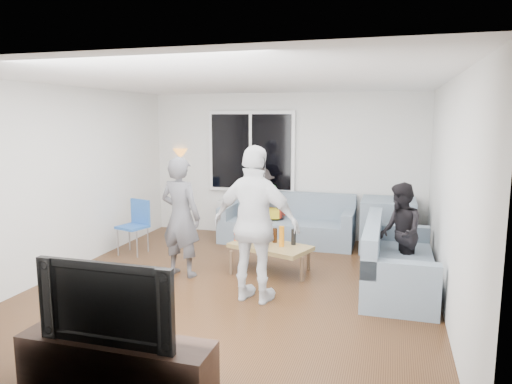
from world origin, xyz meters
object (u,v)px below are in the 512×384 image
(television, at_px, (113,299))
(side_chair, at_px, (133,228))
(coffee_table, at_px, (270,258))
(spectator_back, at_px, (261,205))
(player_right, at_px, (256,225))
(sofa_back_section, at_px, (287,219))
(player_left, at_px, (181,217))
(floor_lamp, at_px, (182,189))
(tv_console, at_px, (117,365))
(sofa_right_section, at_px, (399,256))
(spectator_right, at_px, (400,233))

(television, bearing_deg, side_chair, 118.96)
(coffee_table, xyz_separation_m, television, (-0.44, -3.16, 0.57))
(television, bearing_deg, spectator_back, 91.87)
(coffee_table, relative_size, side_chair, 1.28)
(player_right, bearing_deg, coffee_table, -75.27)
(sofa_back_section, relative_size, player_left, 1.40)
(side_chair, xyz_separation_m, spectator_back, (1.74, 1.37, 0.22))
(sofa_back_section, bearing_deg, side_chair, -148.90)
(side_chair, distance_m, player_right, 2.82)
(player_right, bearing_deg, floor_lamp, -43.04)
(side_chair, xyz_separation_m, television, (1.90, -3.43, 0.34))
(sofa_back_section, bearing_deg, tv_console, -93.82)
(sofa_back_section, xyz_separation_m, spectator_back, (-0.48, 0.03, 0.22))
(tv_console, bearing_deg, television, 0.00)
(side_chair, height_order, spectator_back, spectator_back)
(sofa_right_section, height_order, spectator_back, spectator_back)
(sofa_back_section, height_order, side_chair, side_chair)
(spectator_back, bearing_deg, player_right, -79.02)
(television, bearing_deg, player_right, 75.70)
(player_left, height_order, spectator_right, player_left)
(player_left, bearing_deg, tv_console, 114.57)
(sofa_right_section, height_order, tv_console, sofa_right_section)
(sofa_back_section, bearing_deg, television, -93.82)
(television, bearing_deg, sofa_back_section, 86.18)
(sofa_right_section, relative_size, side_chair, 2.33)
(coffee_table, bearing_deg, sofa_back_section, 94.42)
(floor_lamp, bearing_deg, sofa_back_section, -13.50)
(spectator_right, distance_m, spectator_back, 2.80)
(coffee_table, relative_size, floor_lamp, 0.71)
(sofa_back_section, height_order, tv_console, sofa_back_section)
(sofa_right_section, distance_m, tv_console, 3.73)
(coffee_table, xyz_separation_m, side_chair, (-2.34, 0.27, 0.23))
(player_right, relative_size, tv_console, 1.16)
(sofa_right_section, relative_size, spectator_back, 1.54)
(floor_lamp, relative_size, spectator_back, 1.20)
(floor_lamp, distance_m, player_left, 2.86)
(floor_lamp, bearing_deg, television, -70.29)
(spectator_right, bearing_deg, coffee_table, -98.54)
(coffee_table, height_order, television, television)
(television, bearing_deg, coffee_table, 82.02)
(coffee_table, height_order, player_left, player_left)
(sofa_right_section, xyz_separation_m, spectator_back, (-2.33, 1.77, 0.22))
(sofa_right_section, relative_size, spectator_right, 1.50)
(sofa_back_section, distance_m, television, 4.79)
(floor_lamp, xyz_separation_m, spectator_back, (1.74, -0.50, -0.13))
(floor_lamp, bearing_deg, sofa_right_section, -29.19)
(sofa_right_section, xyz_separation_m, tv_console, (-2.17, -3.03, -0.20))
(spectator_back, distance_m, television, 4.80)
(player_left, height_order, player_right, player_right)
(player_left, bearing_deg, television, 114.57)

